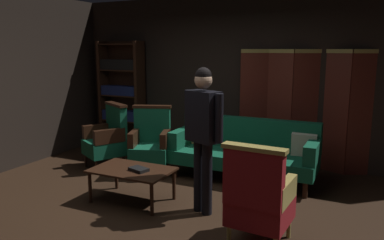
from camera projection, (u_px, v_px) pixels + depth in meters
name	position (u px, v px, depth m)	size (l,w,h in m)	color
ground_plane	(164.00, 207.00, 4.62)	(10.00, 10.00, 0.00)	black
back_wall	(233.00, 79.00, 6.54)	(7.20, 0.10, 2.80)	black
side_wall_left	(20.00, 80.00, 6.16)	(0.10, 3.60, 2.80)	black
folding_screen	(306.00, 108.00, 5.96)	(2.09, 0.34, 1.90)	#5B2319
bookshelf	(122.00, 93.00, 7.28)	(0.90, 0.32, 2.05)	black
velvet_couch	(245.00, 149.00, 5.59)	(2.12, 0.78, 0.88)	black
coffee_table	(132.00, 173.00, 4.76)	(1.00, 0.64, 0.42)	black
armchair_gilt_accent	(258.00, 198.00, 3.65)	(0.62, 0.61, 1.04)	tan
armchair_wing_left	(108.00, 138.00, 6.13)	(0.79, 0.79, 1.04)	black
armchair_wing_right	(151.00, 142.00, 5.83)	(0.74, 0.74, 1.04)	black
standing_figure	(203.00, 127.00, 4.30)	(0.55, 0.35, 1.70)	black
book_black_cloth	(139.00, 169.00, 4.68)	(0.24, 0.15, 0.04)	black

